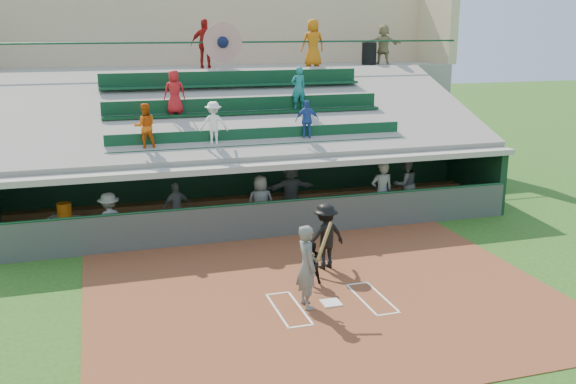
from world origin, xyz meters
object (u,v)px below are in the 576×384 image
object	(u,v)px
home_plate	(331,303)
white_table	(63,230)
catcher	(311,263)
trash_bin	(369,54)
batter_at_plate	(307,266)
water_cooler	(64,210)

from	to	relation	value
home_plate	white_table	distance (m)	8.71
catcher	trash_bin	bearing A→B (deg)	-123.89
batter_at_plate	white_table	size ratio (longest dim) A/B	2.31
batter_at_plate	water_cooler	bearing A→B (deg)	130.29
batter_at_plate	catcher	distance (m)	1.43
water_cooler	trash_bin	world-z (taller)	trash_bin
batter_at_plate	trash_bin	bearing A→B (deg)	61.15
batter_at_plate	trash_bin	world-z (taller)	trash_bin
home_plate	trash_bin	xyz separation A→B (m)	(6.44, 12.76, 5.03)
catcher	trash_bin	world-z (taller)	trash_bin
catcher	white_table	distance (m)	7.79
batter_at_plate	white_table	world-z (taller)	batter_at_plate
home_plate	water_cooler	world-z (taller)	water_cooler
water_cooler	white_table	bearing A→B (deg)	-138.70
water_cooler	trash_bin	distance (m)	14.53
trash_bin	catcher	bearing A→B (deg)	-119.49
trash_bin	water_cooler	bearing A→B (deg)	-152.61
batter_at_plate	trash_bin	size ratio (longest dim) A/B	2.10
home_plate	catcher	size ratio (longest dim) A/B	0.40
batter_at_plate	catcher	xyz separation A→B (m)	(0.52, 1.26, -0.44)
home_plate	trash_bin	bearing A→B (deg)	63.22
white_table	catcher	bearing A→B (deg)	-17.05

